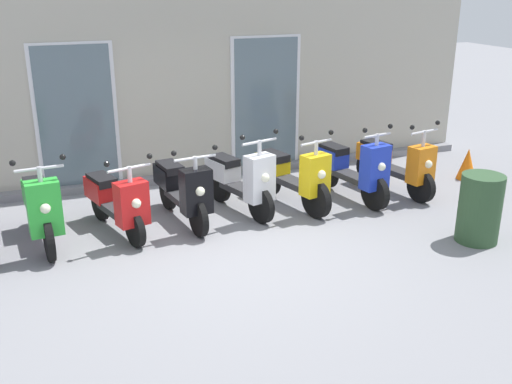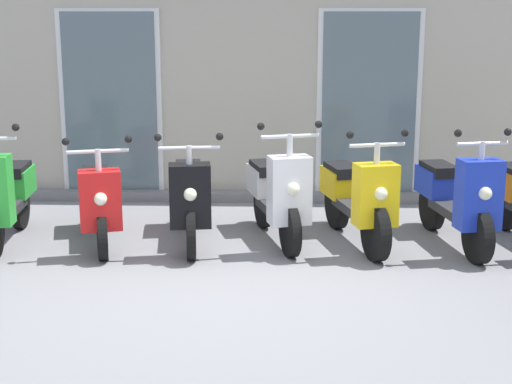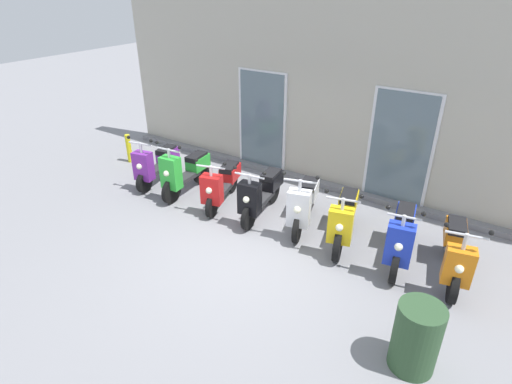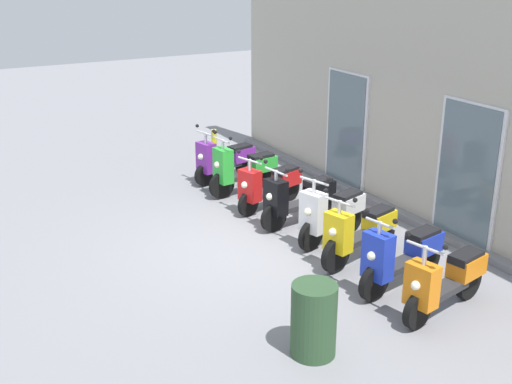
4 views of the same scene
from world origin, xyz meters
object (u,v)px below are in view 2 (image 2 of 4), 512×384
object	(u,v)px
scooter_blue	(456,197)
scooter_green	(4,195)
scooter_yellow	(356,198)
scooter_black	(189,195)
scooter_red	(98,199)
scooter_white	(277,193)

from	to	relation	value
scooter_blue	scooter_green	bearing A→B (deg)	-178.93
scooter_yellow	scooter_blue	xyz separation A→B (m)	(0.96, -0.04, 0.02)
scooter_blue	scooter_black	bearing A→B (deg)	179.75
scooter_red	scooter_white	world-z (taller)	scooter_white
scooter_green	scooter_red	size ratio (longest dim) A/B	1.04
scooter_green	scooter_blue	xyz separation A→B (m)	(4.42, 0.08, -0.01)
scooter_yellow	scooter_blue	size ratio (longest dim) A/B	1.00
scooter_black	scooter_yellow	xyz separation A→B (m)	(1.64, 0.03, -0.02)
scooter_red	scooter_yellow	bearing A→B (deg)	1.76
scooter_black	scooter_white	world-z (taller)	scooter_white
scooter_green	scooter_black	world-z (taller)	scooter_green
scooter_white	scooter_blue	xyz separation A→B (m)	(1.75, -0.08, -0.01)
scooter_red	scooter_black	size ratio (longest dim) A/B	0.94
scooter_black	scooter_white	size ratio (longest dim) A/B	1.06
scooter_white	scooter_yellow	distance (m)	0.78
scooter_red	scooter_yellow	xyz separation A→B (m)	(2.54, 0.08, 0.01)
scooter_black	scooter_white	distance (m)	0.86
scooter_red	scooter_blue	xyz separation A→B (m)	(3.51, 0.04, 0.03)
scooter_yellow	scooter_black	bearing A→B (deg)	-178.91
scooter_green	scooter_yellow	bearing A→B (deg)	2.08
scooter_green	scooter_blue	bearing A→B (deg)	1.07
scooter_white	scooter_green	bearing A→B (deg)	-176.61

